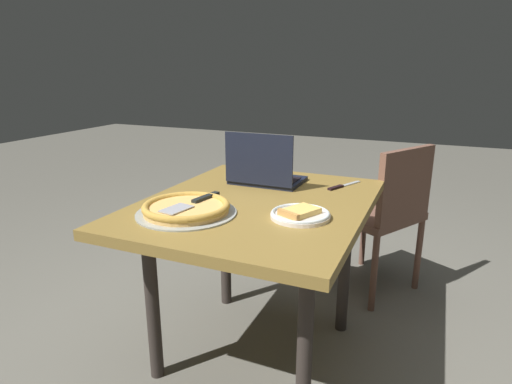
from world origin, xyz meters
TOP-DOWN VIEW (x-y plane):
  - ground_plane at (0.00, 0.00)m, footprint 12.00×12.00m
  - dining_table at (0.00, 0.00)m, footprint 1.07×0.87m
  - laptop at (0.25, 0.07)m, footprint 0.24×0.32m
  - pizza_plate at (-0.12, -0.22)m, footprint 0.22×0.22m
  - pizza_tray at (-0.25, 0.17)m, footprint 0.37×0.37m
  - table_knife at (0.34, -0.27)m, footprint 0.21×0.11m
  - chair_near at (0.77, -0.41)m, footprint 0.59×0.59m

SIDE VIEW (x-z plane):
  - ground_plane at x=0.00m, z-range 0.00..0.00m
  - chair_near at x=0.77m, z-range 0.07..0.90m
  - dining_table at x=0.00m, z-range 0.27..0.97m
  - table_knife at x=0.34m, z-range 0.70..0.71m
  - pizza_plate at x=-0.12m, z-range 0.70..0.73m
  - pizza_tray at x=-0.25m, z-range 0.70..0.74m
  - laptop at x=0.25m, z-range 0.63..0.87m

